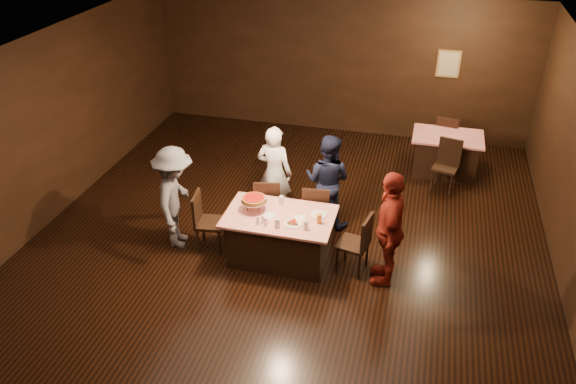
# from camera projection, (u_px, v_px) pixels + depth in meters

# --- Properties ---
(room) EXTENTS (10.00, 10.04, 3.02)m
(room) POSITION_uv_depth(u_px,v_px,m) (278.00, 132.00, 7.40)
(room) COLOR black
(room) RESTS_ON ground
(main_table) EXTENTS (1.60, 1.00, 0.77)m
(main_table) POSITION_uv_depth(u_px,v_px,m) (280.00, 237.00, 8.37)
(main_table) COLOR red
(main_table) RESTS_ON ground
(back_table) EXTENTS (1.30, 0.90, 0.77)m
(back_table) POSITION_uv_depth(u_px,v_px,m) (445.00, 154.00, 10.73)
(back_table) COLOR red
(back_table) RESTS_ON ground
(chair_far_left) EXTENTS (0.50, 0.50, 0.95)m
(chair_far_left) POSITION_uv_depth(u_px,v_px,m) (268.00, 203.00, 9.03)
(chair_far_left) COLOR black
(chair_far_left) RESTS_ON ground
(chair_far_right) EXTENTS (0.46, 0.46, 0.95)m
(chair_far_right) POSITION_uv_depth(u_px,v_px,m) (317.00, 209.00, 8.86)
(chair_far_right) COLOR black
(chair_far_right) RESTS_ON ground
(chair_end_left) EXTENTS (0.47, 0.47, 0.95)m
(chair_end_left) POSITION_uv_depth(u_px,v_px,m) (210.00, 222.00, 8.56)
(chair_end_left) COLOR black
(chair_end_left) RESTS_ON ground
(chair_end_right) EXTENTS (0.50, 0.50, 0.95)m
(chair_end_right) POSITION_uv_depth(u_px,v_px,m) (353.00, 243.00, 8.08)
(chair_end_right) COLOR black
(chair_end_right) RESTS_ON ground
(chair_back_near) EXTENTS (0.50, 0.50, 0.95)m
(chair_back_near) POSITION_uv_depth(u_px,v_px,m) (446.00, 167.00, 10.10)
(chair_back_near) COLOR black
(chair_back_near) RESTS_ON ground
(chair_back_far) EXTENTS (0.49, 0.49, 0.95)m
(chair_back_far) POSITION_uv_depth(u_px,v_px,m) (447.00, 137.00, 11.19)
(chair_back_far) COLOR black
(chair_back_far) RESTS_ON ground
(diner_white_jacket) EXTENTS (0.64, 0.46, 1.64)m
(diner_white_jacket) POSITION_uv_depth(u_px,v_px,m) (274.00, 173.00, 9.19)
(diner_white_jacket) COLOR white
(diner_white_jacket) RESTS_ON ground
(diner_navy_hoodie) EXTENTS (0.87, 0.73, 1.59)m
(diner_navy_hoodie) POSITION_uv_depth(u_px,v_px,m) (327.00, 181.00, 9.00)
(diner_navy_hoodie) COLOR black
(diner_navy_hoodie) RESTS_ON ground
(diner_grey_knit) EXTENTS (0.83, 1.17, 1.65)m
(diner_grey_knit) POSITION_uv_depth(u_px,v_px,m) (175.00, 198.00, 8.48)
(diner_grey_knit) COLOR slate
(diner_grey_knit) RESTS_ON ground
(diner_red_shirt) EXTENTS (0.51, 1.06, 1.75)m
(diner_red_shirt) POSITION_uv_depth(u_px,v_px,m) (389.00, 228.00, 7.69)
(diner_red_shirt) COLOR maroon
(diner_red_shirt) RESTS_ON ground
(pizza_stand) EXTENTS (0.38, 0.38, 0.22)m
(pizza_stand) POSITION_uv_depth(u_px,v_px,m) (254.00, 199.00, 8.21)
(pizza_stand) COLOR black
(pizza_stand) RESTS_ON main_table
(plate_with_slice) EXTENTS (0.25, 0.25, 0.06)m
(plate_with_slice) POSITION_uv_depth(u_px,v_px,m) (293.00, 223.00, 7.95)
(plate_with_slice) COLOR white
(plate_with_slice) RESTS_ON main_table
(plate_empty) EXTENTS (0.25, 0.25, 0.01)m
(plate_empty) POSITION_uv_depth(u_px,v_px,m) (319.00, 215.00, 8.17)
(plate_empty) COLOR white
(plate_empty) RESTS_ON main_table
(glass_front_left) EXTENTS (0.08, 0.08, 0.14)m
(glass_front_left) POSITION_uv_depth(u_px,v_px,m) (277.00, 223.00, 7.87)
(glass_front_left) COLOR silver
(glass_front_left) RESTS_ON main_table
(glass_front_right) EXTENTS (0.08, 0.08, 0.14)m
(glass_front_right) POSITION_uv_depth(u_px,v_px,m) (306.00, 225.00, 7.83)
(glass_front_right) COLOR silver
(glass_front_right) RESTS_ON main_table
(glass_amber) EXTENTS (0.08, 0.08, 0.14)m
(glass_amber) POSITION_uv_depth(u_px,v_px,m) (319.00, 219.00, 7.96)
(glass_amber) COLOR #BF7F26
(glass_amber) RESTS_ON main_table
(glass_back) EXTENTS (0.08, 0.08, 0.14)m
(glass_back) POSITION_uv_depth(u_px,v_px,m) (282.00, 200.00, 8.40)
(glass_back) COLOR silver
(glass_back) RESTS_ON main_table
(condiments) EXTENTS (0.17, 0.10, 0.09)m
(condiments) POSITION_uv_depth(u_px,v_px,m) (262.00, 221.00, 7.95)
(condiments) COLOR silver
(condiments) RESTS_ON main_table
(napkin_center) EXTENTS (0.19, 0.19, 0.01)m
(napkin_center) POSITION_uv_depth(u_px,v_px,m) (300.00, 218.00, 8.10)
(napkin_center) COLOR white
(napkin_center) RESTS_ON main_table
(napkin_left) EXTENTS (0.21, 0.21, 0.01)m
(napkin_left) POSITION_uv_depth(u_px,v_px,m) (269.00, 216.00, 8.16)
(napkin_left) COLOR white
(napkin_left) RESTS_ON main_table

